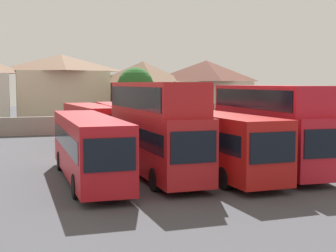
% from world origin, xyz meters
% --- Properties ---
extents(ground, '(140.00, 140.00, 0.00)m').
position_xyz_m(ground, '(0.00, 18.00, 0.00)').
color(ground, '#424247').
extents(depot_boundary_wall, '(56.00, 0.50, 1.80)m').
position_xyz_m(depot_boundary_wall, '(0.00, 24.16, 0.90)').
color(depot_boundary_wall, gray).
rests_on(depot_boundary_wall, ground).
extents(bus_1, '(2.51, 12.03, 3.37)m').
position_xyz_m(bus_1, '(-5.30, -0.09, 1.93)').
color(bus_1, '#B3151D').
rests_on(bus_1, ground).
extents(bus_2, '(2.72, 11.08, 5.13)m').
position_xyz_m(bus_2, '(-1.64, 0.15, 2.88)').
color(bus_2, '#B31A1E').
rests_on(bus_2, ground).
extents(bus_3, '(3.15, 12.13, 3.43)m').
position_xyz_m(bus_3, '(1.62, -0.32, 1.96)').
color(bus_3, '#AF1614').
rests_on(bus_3, ground).
extents(bus_4, '(3.04, 11.59, 4.95)m').
position_xyz_m(bus_4, '(5.24, 0.07, 2.79)').
color(bus_4, red).
rests_on(bus_4, ground).
extents(bus_5, '(3.28, 11.03, 3.31)m').
position_xyz_m(bus_5, '(-2.95, 14.45, 1.89)').
color(bus_5, '#B2171B').
rests_on(bus_5, ground).
extents(bus_6, '(2.87, 12.09, 3.36)m').
position_xyz_m(bus_6, '(-0.56, 14.02, 1.92)').
color(bus_6, red).
rests_on(bus_6, ground).
extents(bus_7, '(2.68, 10.33, 3.53)m').
position_xyz_m(bus_7, '(4.43, 14.47, 2.01)').
color(bus_7, red).
rests_on(bus_7, ground).
extents(house_terrace_centre, '(10.76, 7.88, 8.45)m').
position_xyz_m(house_terrace_centre, '(-3.40, 33.93, 4.30)').
color(house_terrace_centre, beige).
rests_on(house_terrace_centre, ground).
extents(house_terrace_right, '(8.34, 6.86, 7.71)m').
position_xyz_m(house_terrace_right, '(6.11, 32.33, 3.94)').
color(house_terrace_right, silver).
rests_on(house_terrace_right, ground).
extents(house_terrace_far_right, '(10.65, 6.96, 7.95)m').
position_xyz_m(house_terrace_far_right, '(14.58, 32.99, 4.06)').
color(house_terrace_far_right, '#C6B293').
rests_on(house_terrace_far_right, ground).
extents(tree_behind_wall, '(3.93, 3.93, 6.77)m').
position_xyz_m(tree_behind_wall, '(3.78, 26.66, 4.75)').
color(tree_behind_wall, brown).
rests_on(tree_behind_wall, ground).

